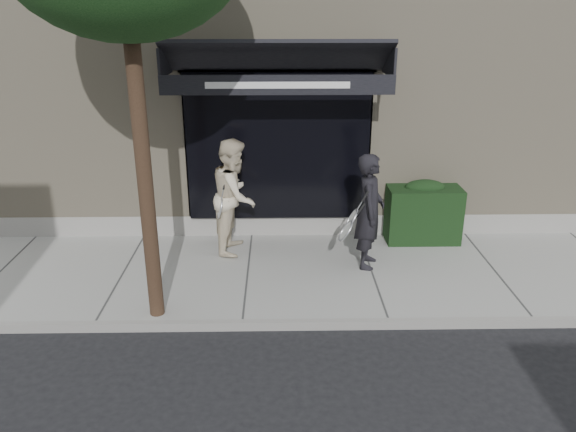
{
  "coord_description": "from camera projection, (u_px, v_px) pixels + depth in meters",
  "views": [
    {
      "loc": [
        -1.5,
        -8.17,
        4.17
      ],
      "look_at": [
        -1.34,
        0.6,
        0.84
      ],
      "focal_mm": 35.0,
      "sensor_mm": 36.0,
      "label": 1
    }
  ],
  "objects": [
    {
      "name": "curb",
      "position": [
        389.0,
        323.0,
        7.67
      ],
      "size": [
        20.0,
        0.1,
        0.14
      ],
      "primitive_type": "cube",
      "color": "gray",
      "rests_on": "ground"
    },
    {
      "name": "hedge",
      "position": [
        423.0,
        212.0,
        10.1
      ],
      "size": [
        1.3,
        0.7,
        1.14
      ],
      "color": "black",
      "rests_on": "sidewalk"
    },
    {
      "name": "pedestrian_back",
      "position": [
        235.0,
        196.0,
        9.53
      ],
      "size": [
        0.86,
        1.05,
        1.97
      ],
      "color": "beige",
      "rests_on": "sidewalk"
    },
    {
      "name": "ground",
      "position": [
        371.0,
        276.0,
        9.14
      ],
      "size": [
        80.0,
        80.0,
        0.0
      ],
      "primitive_type": "plane",
      "color": "black",
      "rests_on": "ground"
    },
    {
      "name": "building_facade",
      "position": [
        343.0,
        70.0,
        12.81
      ],
      "size": [
        14.3,
        8.04,
        5.64
      ],
      "color": "tan",
      "rests_on": "ground"
    },
    {
      "name": "sidewalk",
      "position": [
        371.0,
        273.0,
        9.12
      ],
      "size": [
        20.0,
        3.0,
        0.12
      ],
      "primitive_type": "cube",
      "color": "#9B9B96",
      "rests_on": "ground"
    },
    {
      "name": "pedestrian_front",
      "position": [
        370.0,
        211.0,
        8.95
      ],
      "size": [
        0.82,
        0.93,
        1.88
      ],
      "color": "black",
      "rests_on": "sidewalk"
    }
  ]
}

